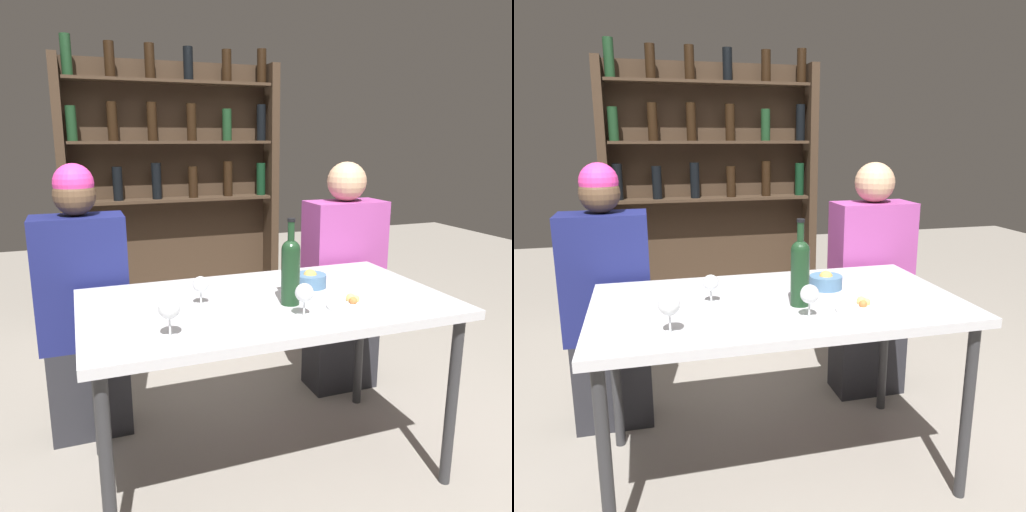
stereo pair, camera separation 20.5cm
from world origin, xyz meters
The scene contains 11 objects.
ground_plane centered at (0.00, 0.00, 0.00)m, with size 10.00×10.00×0.00m, color gray.
dining_table centered at (0.00, 0.00, 0.70)m, with size 1.43×0.80×0.76m.
wine_rack_wall centered at (0.00, 1.86, 1.07)m, with size 1.55×0.21×2.02m.
wine_bottle centered at (0.07, -0.08, 0.90)m, with size 0.07×0.07×0.33m.
wine_glass_0 centered at (-0.43, -0.26, 0.86)m, with size 0.07×0.07×0.14m.
wine_glass_1 centered at (0.06, -0.23, 0.84)m, with size 0.07×0.07×0.12m.
wine_glass_2 centered at (-0.26, 0.02, 0.84)m, with size 0.06×0.06×0.11m.
food_plate_0 centered at (0.28, -0.20, 0.77)m, with size 0.21×0.21×0.04m.
snack_bowl centered at (0.24, 0.10, 0.79)m, with size 0.14×0.14×0.08m.
seated_person_left centered at (-0.68, 0.55, 0.61)m, with size 0.40×0.22×1.28m.
seated_person_right centered at (0.67, 0.55, 0.60)m, with size 0.41×0.22×1.26m.
Camera 2 is at (-0.49, -1.81, 1.38)m, focal length 35.00 mm.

